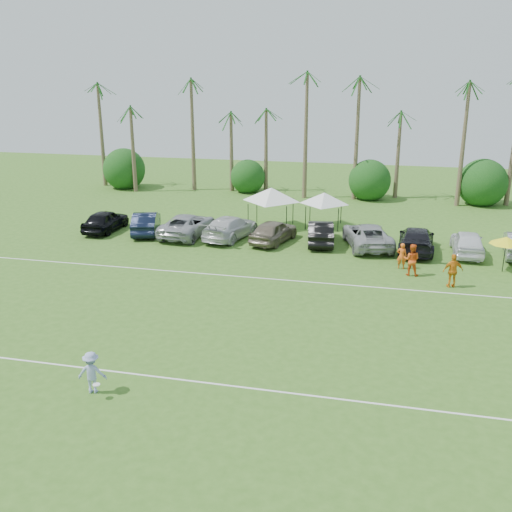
# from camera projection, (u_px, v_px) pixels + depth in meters

# --- Properties ---
(ground) EXTENTS (120.00, 120.00, 0.00)m
(ground) POSITION_uv_depth(u_px,v_px,m) (153.00, 407.00, 20.39)
(ground) COLOR #3A671E
(ground) RESTS_ON ground
(field_lines) EXTENTS (80.00, 12.10, 0.01)m
(field_lines) POSITION_uv_depth(u_px,v_px,m) (217.00, 318.00, 27.81)
(field_lines) COLOR white
(field_lines) RESTS_ON ground
(palm_tree_0) EXTENTS (2.40, 2.40, 8.90)m
(palm_tree_0) POSITION_uv_depth(u_px,v_px,m) (94.00, 114.00, 58.10)
(palm_tree_0) COLOR brown
(palm_tree_0) RESTS_ON ground
(palm_tree_1) EXTENTS (2.40, 2.40, 9.90)m
(palm_tree_1) POSITION_uv_depth(u_px,v_px,m) (139.00, 105.00, 56.76)
(palm_tree_1) COLOR brown
(palm_tree_1) RESTS_ON ground
(palm_tree_2) EXTENTS (2.40, 2.40, 10.90)m
(palm_tree_2) POSITION_uv_depth(u_px,v_px,m) (186.00, 97.00, 55.42)
(palm_tree_2) COLOR brown
(palm_tree_2) RESTS_ON ground
(palm_tree_3) EXTENTS (2.40, 2.40, 11.90)m
(palm_tree_3) POSITION_uv_depth(u_px,v_px,m) (226.00, 88.00, 54.29)
(palm_tree_3) COLOR brown
(palm_tree_3) RESTS_ON ground
(palm_tree_4) EXTENTS (2.40, 2.40, 8.90)m
(palm_tree_4) POSITION_uv_depth(u_px,v_px,m) (267.00, 117.00, 54.22)
(palm_tree_4) COLOR brown
(palm_tree_4) RESTS_ON ground
(palm_tree_5) EXTENTS (2.40, 2.40, 9.90)m
(palm_tree_5) POSITION_uv_depth(u_px,v_px,m) (309.00, 108.00, 53.09)
(palm_tree_5) COLOR brown
(palm_tree_5) RESTS_ON ground
(palm_tree_6) EXTENTS (2.40, 2.40, 10.90)m
(palm_tree_6) POSITION_uv_depth(u_px,v_px,m) (352.00, 98.00, 51.97)
(palm_tree_6) COLOR brown
(palm_tree_6) RESTS_ON ground
(palm_tree_7) EXTENTS (2.40, 2.40, 11.90)m
(palm_tree_7) POSITION_uv_depth(u_px,v_px,m) (398.00, 89.00, 50.84)
(palm_tree_7) COLOR brown
(palm_tree_7) RESTS_ON ground
(palm_tree_8) EXTENTS (2.40, 2.40, 8.90)m
(palm_tree_8) POSITION_uv_depth(u_px,v_px,m) (454.00, 120.00, 50.55)
(palm_tree_8) COLOR brown
(palm_tree_8) RESTS_ON ground
(bush_tree_0) EXTENTS (4.00, 4.00, 4.00)m
(bush_tree_0) POSITION_uv_depth(u_px,v_px,m) (129.00, 169.00, 60.11)
(bush_tree_0) COLOR brown
(bush_tree_0) RESTS_ON ground
(bush_tree_1) EXTENTS (4.00, 4.00, 4.00)m
(bush_tree_1) POSITION_uv_depth(u_px,v_px,m) (249.00, 173.00, 57.31)
(bush_tree_1) COLOR brown
(bush_tree_1) RESTS_ON ground
(bush_tree_2) EXTENTS (4.00, 4.00, 4.00)m
(bush_tree_2) POSITION_uv_depth(u_px,v_px,m) (370.00, 178.00, 54.72)
(bush_tree_2) COLOR brown
(bush_tree_2) RESTS_ON ground
(bush_tree_3) EXTENTS (4.00, 4.00, 4.00)m
(bush_tree_3) POSITION_uv_depth(u_px,v_px,m) (480.00, 182.00, 52.57)
(bush_tree_3) COLOR brown
(bush_tree_3) RESTS_ON ground
(sideline_player_a) EXTENTS (0.61, 0.43, 1.61)m
(sideline_player_a) POSITION_uv_depth(u_px,v_px,m) (402.00, 256.00, 34.62)
(sideline_player_a) COLOR orange
(sideline_player_a) RESTS_ON ground
(sideline_player_b) EXTENTS (1.02, 0.84, 1.92)m
(sideline_player_b) POSITION_uv_depth(u_px,v_px,m) (412.00, 260.00, 33.42)
(sideline_player_b) COLOR #E85819
(sideline_player_b) RESTS_ON ground
(sideline_player_c) EXTENTS (1.21, 0.74, 1.92)m
(sideline_player_c) POSITION_uv_depth(u_px,v_px,m) (453.00, 271.00, 31.54)
(sideline_player_c) COLOR orange
(sideline_player_c) RESTS_ON ground
(canopy_tent_left) EXTENTS (4.50, 4.50, 3.65)m
(canopy_tent_left) POSITION_uv_depth(u_px,v_px,m) (271.00, 188.00, 43.22)
(canopy_tent_left) COLOR black
(canopy_tent_left) RESTS_ON ground
(canopy_tent_right) EXTENTS (3.85, 3.85, 3.12)m
(canopy_tent_right) POSITION_uv_depth(u_px,v_px,m) (324.00, 193.00, 43.70)
(canopy_tent_right) COLOR black
(canopy_tent_right) RESTS_ON ground
(market_umbrella) EXTENTS (1.95, 1.95, 2.17)m
(market_umbrella) POSITION_uv_depth(u_px,v_px,m) (506.00, 241.00, 33.72)
(market_umbrella) COLOR black
(market_umbrella) RESTS_ON ground
(frisbee_player) EXTENTS (1.16, 0.93, 1.64)m
(frisbee_player) POSITION_uv_depth(u_px,v_px,m) (92.00, 372.00, 21.08)
(frisbee_player) COLOR #98A5D8
(frisbee_player) RESTS_ON ground
(parked_car_0) EXTENTS (1.98, 4.80, 1.63)m
(parked_car_0) POSITION_uv_depth(u_px,v_px,m) (105.00, 221.00, 42.93)
(parked_car_0) COLOR black
(parked_car_0) RESTS_ON ground
(parked_car_1) EXTENTS (3.10, 5.23, 1.63)m
(parked_car_1) POSITION_uv_depth(u_px,v_px,m) (146.00, 223.00, 42.36)
(parked_car_1) COLOR black
(parked_car_1) RESTS_ON ground
(parked_car_2) EXTENTS (3.09, 6.03, 1.63)m
(parked_car_2) POSITION_uv_depth(u_px,v_px,m) (188.00, 225.00, 41.69)
(parked_car_2) COLOR #9E9FA5
(parked_car_2) RESTS_ON ground
(parked_car_3) EXTENTS (3.47, 5.97, 1.63)m
(parked_car_3) POSITION_uv_depth(u_px,v_px,m) (230.00, 227.00, 41.05)
(parked_car_3) COLOR silver
(parked_car_3) RESTS_ON ground
(parked_car_4) EXTENTS (3.07, 5.11, 1.63)m
(parked_car_4) POSITION_uv_depth(u_px,v_px,m) (274.00, 231.00, 40.04)
(parked_car_4) COLOR #776B58
(parked_car_4) RESTS_ON ground
(parked_car_5) EXTENTS (2.41, 5.13, 1.63)m
(parked_car_5) POSITION_uv_depth(u_px,v_px,m) (320.00, 232.00, 39.81)
(parked_car_5) COLOR black
(parked_car_5) RESTS_ON ground
(parked_car_6) EXTENTS (4.09, 6.35, 1.63)m
(parked_car_6) POSITION_uv_depth(u_px,v_px,m) (367.00, 235.00, 39.01)
(parked_car_6) COLOR #A1A2A4
(parked_car_6) RESTS_ON ground
(parked_car_7) EXTENTS (2.52, 5.70, 1.63)m
(parked_car_7) POSITION_uv_depth(u_px,v_px,m) (416.00, 240.00, 38.01)
(parked_car_7) COLOR black
(parked_car_7) RESTS_ON ground
(parked_car_8) EXTENTS (2.01, 4.81, 1.63)m
(parked_car_8) POSITION_uv_depth(u_px,v_px,m) (467.00, 243.00, 37.34)
(parked_car_8) COLOR white
(parked_car_8) RESTS_ON ground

